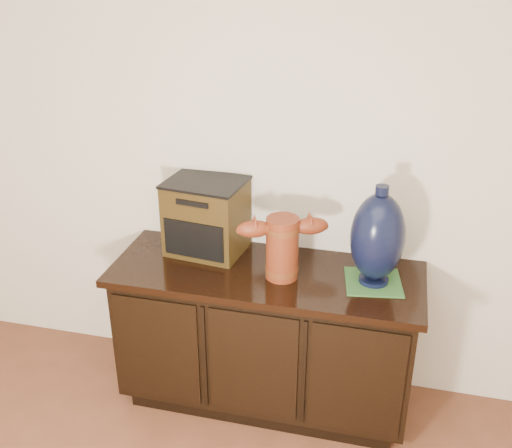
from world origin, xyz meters
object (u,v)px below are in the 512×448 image
(terracotta_vessel, at_px, (282,244))
(sideboard, at_px, (266,336))
(lamp_base, at_px, (377,238))
(tv_radio, at_px, (206,216))
(spray_can, at_px, (287,246))

(terracotta_vessel, bearing_deg, sideboard, 137.16)
(sideboard, distance_m, lamp_base, 0.77)
(terracotta_vessel, bearing_deg, tv_radio, 136.97)
(sideboard, bearing_deg, spray_can, 60.05)
(sideboard, xyz_separation_m, spray_can, (0.07, 0.13, 0.44))
(terracotta_vessel, bearing_deg, spray_can, 71.52)
(terracotta_vessel, relative_size, lamp_base, 0.89)
(lamp_base, distance_m, spray_can, 0.46)
(sideboard, bearing_deg, tv_radio, 157.77)
(sideboard, distance_m, spray_can, 0.47)
(tv_radio, relative_size, spray_can, 2.57)
(terracotta_vessel, relative_size, spray_can, 2.65)
(tv_radio, bearing_deg, terracotta_vessel, -15.05)
(sideboard, bearing_deg, terracotta_vessel, -22.00)
(lamp_base, bearing_deg, terracotta_vessel, -173.81)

